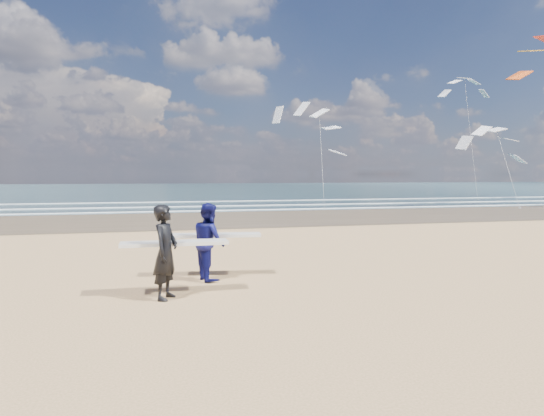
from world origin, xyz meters
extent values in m
cube|color=#493C26|center=(20.00, 18.00, 0.01)|extent=(220.00, 12.00, 0.01)
cube|color=#183135|center=(20.00, 72.00, 0.01)|extent=(220.00, 100.00, 0.02)
cube|color=white|center=(20.00, 22.80, 0.05)|extent=(220.00, 0.50, 0.05)
cube|color=white|center=(20.00, 27.50, 0.05)|extent=(220.00, 0.50, 0.05)
cube|color=white|center=(20.00, 34.00, 0.05)|extent=(220.00, 0.50, 0.05)
imported|color=black|center=(0.32, 0.04, 0.95)|extent=(0.71, 0.82, 1.91)
cube|color=silver|center=(0.52, 0.39, 1.08)|extent=(2.21, 0.54, 0.07)
imported|color=#0D0F4E|center=(1.38, 1.62, 0.92)|extent=(0.87, 1.02, 1.84)
cube|color=silver|center=(1.58, 1.97, 1.02)|extent=(2.25, 0.81, 0.07)
cube|color=slate|center=(12.12, 22.68, 0.05)|extent=(0.12, 0.12, 0.10)
cube|color=slate|center=(31.21, 31.17, 0.05)|extent=(0.12, 0.12, 0.10)
cube|color=slate|center=(26.39, 20.11, 0.05)|extent=(0.12, 0.12, 0.10)
camera|label=1|loc=(0.03, -9.79, 2.51)|focal=32.00mm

